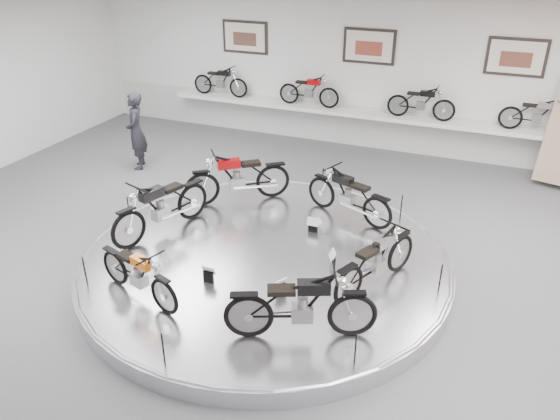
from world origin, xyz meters
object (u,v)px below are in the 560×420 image
at_px(display_platform, 265,262).
at_px(bike_c, 238,177).
at_px(bike_a, 376,260).
at_px(visitor, 136,131).
at_px(shelf, 362,114).
at_px(bike_e, 138,273).
at_px(bike_d, 161,206).
at_px(bike_f, 301,305).
at_px(bike_b, 349,195).

distance_m(display_platform, bike_c, 2.31).
distance_m(bike_a, visitor, 7.52).
relative_size(shelf, bike_e, 7.32).
xyz_separation_m(shelf, bike_a, (1.98, -6.59, -0.21)).
bearing_deg(shelf, bike_a, -73.28).
bearing_deg(bike_c, bike_e, 53.15).
relative_size(bike_d, visitor, 0.98).
height_order(shelf, bike_c, bike_c).
xyz_separation_m(shelf, bike_c, (-1.36, -4.67, -0.15)).
distance_m(bike_a, bike_c, 3.86).
distance_m(shelf, bike_d, 6.71).
distance_m(bike_e, bike_f, 2.58).
height_order(bike_b, bike_d, bike_d).
bearing_deg(visitor, bike_f, 21.64).
xyz_separation_m(bike_d, bike_e, (0.81, -1.87, -0.11)).
bearing_deg(visitor, bike_d, 11.65).
bearing_deg(visitor, display_platform, 27.32).
height_order(bike_d, bike_e, bike_d).
height_order(bike_c, bike_d, same).
relative_size(bike_c, bike_e, 1.24).
distance_m(display_platform, bike_e, 2.32).
distance_m(shelf, bike_e, 8.35).
distance_m(bike_c, bike_e, 3.59).
distance_m(bike_b, bike_f, 3.68).
height_order(bike_a, visitor, visitor).
relative_size(display_platform, bike_f, 3.58).
relative_size(bike_c, bike_f, 1.04).
distance_m(shelf, visitor, 5.83).
distance_m(bike_d, bike_f, 3.82).
bearing_deg(visitor, bike_c, 38.67).
bearing_deg(bike_c, bike_f, 89.13).
bearing_deg(bike_e, bike_c, 108.70).
distance_m(shelf, bike_a, 6.89).
distance_m(bike_e, visitor, 6.06).
xyz_separation_m(bike_c, visitor, (-3.43, 1.34, 0.10)).
relative_size(bike_b, visitor, 0.88).
distance_m(display_platform, bike_f, 2.29).
xyz_separation_m(shelf, bike_e, (-1.27, -8.25, -0.26)).
xyz_separation_m(bike_c, bike_f, (2.67, -3.49, -0.02)).
distance_m(bike_c, bike_f, 4.40).
bearing_deg(bike_f, bike_e, 158.64).
bearing_deg(bike_a, display_platform, 108.25).
distance_m(bike_a, bike_f, 1.70).
distance_m(bike_b, bike_e, 4.36).
xyz_separation_m(display_platform, bike_c, (-1.36, 1.73, 0.70)).
xyz_separation_m(bike_e, visitor, (-3.52, 4.93, 0.21)).
xyz_separation_m(bike_b, bike_f, (0.37, -3.66, 0.03)).
xyz_separation_m(bike_c, bike_d, (-0.71, -1.71, -0.00)).
relative_size(bike_d, bike_f, 1.04).
bearing_deg(bike_a, bike_b, 50.15).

